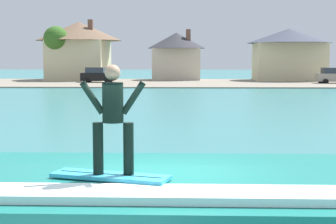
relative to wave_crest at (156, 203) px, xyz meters
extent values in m
cube|color=#1C7A6F|center=(0.00, 0.05, -0.03)|extent=(9.39, 4.37, 0.94)
cube|color=#1C7A6F|center=(0.00, -0.50, 0.49)|extent=(7.98, 1.97, 0.10)
cube|color=white|center=(0.00, -1.37, 0.50)|extent=(8.45, 0.79, 0.12)
cube|color=#33A5CC|center=(-0.66, -0.64, 0.59)|extent=(1.90, 0.99, 0.06)
cube|color=black|center=(-0.66, -0.64, 0.62)|extent=(1.63, 0.51, 0.01)
cylinder|color=black|center=(-0.84, -0.64, 1.02)|extent=(0.16, 0.16, 0.80)
cylinder|color=black|center=(-0.37, -0.64, 1.02)|extent=(0.16, 0.16, 0.80)
cylinder|color=black|center=(-0.61, -0.64, 1.73)|extent=(0.32, 0.32, 0.61)
sphere|color=tan|center=(-0.61, -0.64, 2.18)|extent=(0.24, 0.24, 0.24)
cylinder|color=black|center=(-0.92, -0.64, 1.80)|extent=(0.38, 0.10, 0.52)
cylinder|color=black|center=(-0.30, -0.64, 1.80)|extent=(0.38, 0.10, 0.52)
cube|color=gray|center=(0.07, 53.26, -0.44)|extent=(120.00, 20.53, 0.12)
cube|color=black|center=(-9.84, 53.11, 0.27)|extent=(3.83, 1.94, 0.90)
cube|color=#262D38|center=(-10.13, 53.11, 1.04)|extent=(2.11, 1.75, 0.64)
cylinder|color=black|center=(-8.59, 54.13, -0.18)|extent=(0.64, 0.22, 0.64)
cylinder|color=black|center=(-8.59, 52.09, -0.18)|extent=(0.64, 0.22, 0.64)
cylinder|color=black|center=(-11.08, 54.13, -0.18)|extent=(0.64, 0.22, 0.64)
cylinder|color=black|center=(-11.08, 52.09, -0.18)|extent=(0.64, 0.22, 0.64)
cube|color=gray|center=(17.31, 51.92, 0.27)|extent=(4.37, 1.92, 0.90)
cube|color=#262D38|center=(16.98, 51.92, 1.04)|extent=(2.40, 1.73, 0.64)
cylinder|color=black|center=(15.89, 52.93, -0.18)|extent=(0.64, 0.22, 0.64)
cylinder|color=black|center=(15.89, 50.91, -0.18)|extent=(0.64, 0.22, 0.64)
cube|color=beige|center=(-13.50, 60.54, 2.09)|extent=(7.08, 8.97, 5.19)
cone|color=brown|center=(-13.50, 60.54, 5.90)|extent=(11.12, 11.12, 2.42)
cube|color=brown|center=(-11.73, 59.20, 6.40)|extent=(0.60, 0.60, 1.80)
cube|color=beige|center=(13.46, 59.79, 1.91)|extent=(8.57, 6.50, 4.83)
cone|color=#383D4C|center=(13.46, 59.79, 5.25)|extent=(10.63, 10.63, 1.83)
cube|color=beige|center=(-0.84, 60.91, 1.59)|extent=(6.10, 5.14, 4.19)
cone|color=#2D2D33|center=(-0.84, 60.91, 4.71)|extent=(7.56, 7.56, 2.03)
cube|color=brown|center=(0.68, 60.14, 5.21)|extent=(0.60, 0.60, 1.80)
cylinder|color=brown|center=(-15.58, 56.66, 1.72)|extent=(0.30, 0.30, 4.45)
sphere|color=#335F1F|center=(-15.58, 56.66, 4.85)|extent=(3.01, 3.01, 3.01)
camera|label=1|loc=(0.51, -8.61, 2.39)|focal=56.91mm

